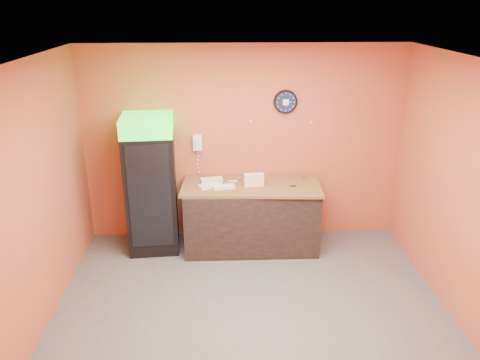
{
  "coord_description": "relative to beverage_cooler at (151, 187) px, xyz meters",
  "views": [
    {
      "loc": [
        -0.32,
        -4.36,
        3.35
      ],
      "look_at": [
        -0.11,
        0.6,
        1.41
      ],
      "focal_mm": 35.0,
      "sensor_mm": 36.0,
      "label": 1
    }
  ],
  "objects": [
    {
      "name": "floor",
      "position": [
        1.29,
        -1.61,
        -0.94
      ],
      "size": [
        4.5,
        4.5,
        0.0
      ],
      "primitive_type": "plane",
      "color": "#47474C",
      "rests_on": "ground"
    },
    {
      "name": "back_wall",
      "position": [
        1.29,
        0.39,
        0.46
      ],
      "size": [
        4.5,
        0.02,
        2.8
      ],
      "primitive_type": "cube",
      "color": "#B54833",
      "rests_on": "floor"
    },
    {
      "name": "left_wall",
      "position": [
        -0.96,
        -1.61,
        0.46
      ],
      "size": [
        0.02,
        4.0,
        2.8
      ],
      "primitive_type": "cube",
      "color": "#B54833",
      "rests_on": "floor"
    },
    {
      "name": "right_wall",
      "position": [
        3.54,
        -1.61,
        0.46
      ],
      "size": [
        0.02,
        4.0,
        2.8
      ],
      "primitive_type": "cube",
      "color": "#B54833",
      "rests_on": "floor"
    },
    {
      "name": "ceiling",
      "position": [
        1.29,
        -1.61,
        1.86
      ],
      "size": [
        4.5,
        4.0,
        0.02
      ],
      "primitive_type": "cube",
      "color": "white",
      "rests_on": "back_wall"
    },
    {
      "name": "beverage_cooler",
      "position": [
        0.0,
        0.0,
        0.0
      ],
      "size": [
        0.72,
        0.73,
        1.92
      ],
      "rotation": [
        0.0,
        0.0,
        0.08
      ],
      "color": "black",
      "rests_on": "floor"
    },
    {
      "name": "prep_counter",
      "position": [
        1.38,
        -0.02,
        -0.48
      ],
      "size": [
        1.84,
        0.82,
        0.92
      ],
      "primitive_type": "cube",
      "rotation": [
        0.0,
        0.0,
        -0.0
      ],
      "color": "black",
      "rests_on": "floor"
    },
    {
      "name": "wall_clock",
      "position": [
        1.87,
        0.36,
        1.08
      ],
      "size": [
        0.33,
        0.06,
        0.33
      ],
      "color": "black",
      "rests_on": "back_wall"
    },
    {
      "name": "wall_phone",
      "position": [
        0.64,
        0.34,
        0.52
      ],
      "size": [
        0.12,
        0.11,
        0.22
      ],
      "color": "white",
      "rests_on": "back_wall"
    },
    {
      "name": "butcher_paper",
      "position": [
        1.38,
        -0.02,
        0.0
      ],
      "size": [
        1.94,
        0.94,
        0.04
      ],
      "primitive_type": "cube",
      "rotation": [
        0.0,
        0.0,
        -0.05
      ],
      "color": "brown",
      "rests_on": "prep_counter"
    },
    {
      "name": "sub_roll_stack",
      "position": [
        1.41,
        -0.07,
        0.11
      ],
      "size": [
        0.28,
        0.12,
        0.17
      ],
      "rotation": [
        0.0,
        0.0,
        0.12
      ],
      "color": "beige",
      "rests_on": "butcher_paper"
    },
    {
      "name": "wrapped_sandwich_left",
      "position": [
        0.81,
        -0.1,
        0.04
      ],
      "size": [
        0.33,
        0.26,
        0.04
      ],
      "primitive_type": "cube",
      "rotation": [
        0.0,
        0.0,
        0.5
      ],
      "color": "silver",
      "rests_on": "butcher_paper"
    },
    {
      "name": "wrapped_sandwich_mid",
      "position": [
        1.0,
        -0.14,
        0.04
      ],
      "size": [
        0.3,
        0.16,
        0.04
      ],
      "primitive_type": "cube",
      "rotation": [
        0.0,
        0.0,
        0.16
      ],
      "color": "silver",
      "rests_on": "butcher_paper"
    },
    {
      "name": "wrapped_sandwich_right",
      "position": [
        0.83,
        0.12,
        0.04
      ],
      "size": [
        0.32,
        0.18,
        0.04
      ],
      "primitive_type": "cube",
      "rotation": [
        0.0,
        0.0,
        0.2
      ],
      "color": "silver",
      "rests_on": "butcher_paper"
    },
    {
      "name": "kitchen_tool",
      "position": [
        1.22,
        0.09,
        0.05
      ],
      "size": [
        0.06,
        0.06,
        0.06
      ],
      "primitive_type": "cylinder",
      "color": "silver",
      "rests_on": "butcher_paper"
    }
  ]
}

